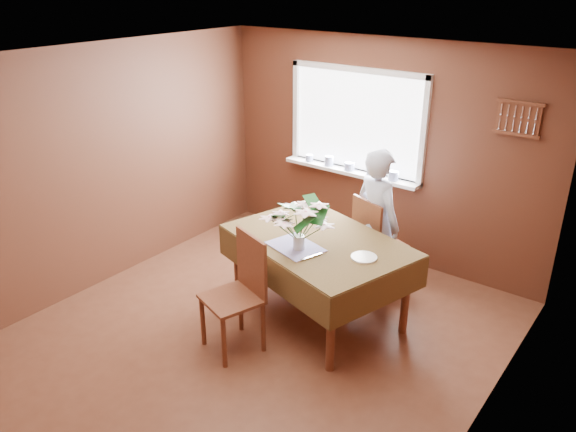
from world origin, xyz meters
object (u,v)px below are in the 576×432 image
Objects in this scene: dining_table at (318,249)px; chair_far at (374,240)px; seated_woman at (377,223)px; flower_bouquet at (299,219)px; chair_near at (240,289)px.

chair_far is at bearing 93.56° from dining_table.
flower_bouquet is (-0.24, -1.02, 0.34)m from seated_woman.
flower_bouquet reaches higher than chair_far.
seated_woman reaches higher than flower_bouquet.
dining_table is 3.64× the size of flower_bouquet.
chair_far is at bearing 79.35° from flower_bouquet.
flower_bouquet is (-0.02, -0.27, 0.40)m from dining_table.
chair_near is at bearing -91.98° from dining_table.
seated_woman is 2.92× the size of flower_bouquet.
dining_table is 0.86m from chair_near.
seated_woman is at bearing 157.57° from chair_far.
flower_bouquet is at bearing 84.13° from chair_near.
chair_near is 1.99× the size of flower_bouquet.
seated_woman is at bearing 90.00° from dining_table.
seated_woman reaches higher than dining_table.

